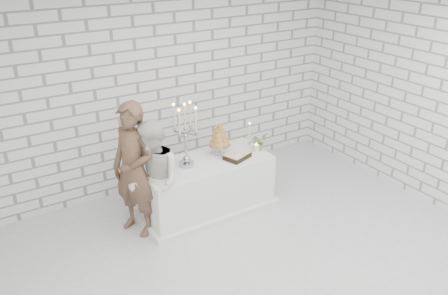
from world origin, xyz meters
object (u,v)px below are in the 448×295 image
groom (134,170)px  bride (154,181)px  cake_table (206,185)px  candelabra (186,135)px  croquembouche (219,139)px

groom → bride: bearing=16.7°
cake_table → groom: 1.14m
groom → bride: 0.29m
groom → bride: groom is taller
cake_table → candelabra: 0.86m
groom → croquembouche: bearing=68.4°
bride → candelabra: 0.72m
groom → cake_table: bearing=63.8°
candelabra → groom: bearing=179.8°
cake_table → bride: (-0.84, -0.17, 0.40)m
bride → groom: bearing=-139.1°
cake_table → candelabra: size_ratio=2.04×
groom → bride: size_ratio=1.14×
cake_table → groom: groom is taller
cake_table → bride: size_ratio=1.16×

